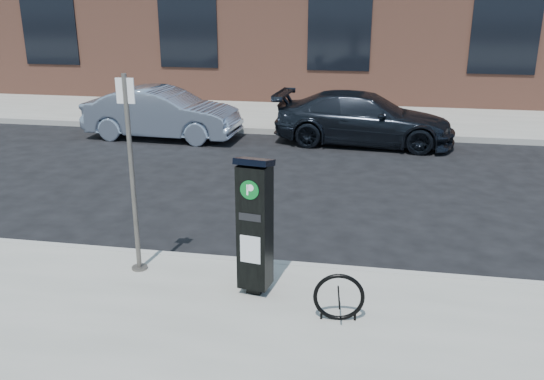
% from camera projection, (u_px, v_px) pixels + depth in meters
% --- Properties ---
extents(ground, '(120.00, 120.00, 0.00)m').
position_uv_depth(ground, '(271.00, 271.00, 7.83)').
color(ground, black).
rests_on(ground, ground).
extents(sidewalk_far, '(60.00, 12.00, 0.15)m').
position_uv_depth(sidewalk_far, '(341.00, 97.00, 20.86)').
color(sidewalk_far, gray).
rests_on(sidewalk_far, ground).
extents(curb_near, '(60.00, 0.12, 0.16)m').
position_uv_depth(curb_near, '(271.00, 267.00, 7.79)').
color(curb_near, '#9E9B93').
rests_on(curb_near, ground).
extents(curb_far, '(60.00, 0.12, 0.16)m').
position_uv_depth(curb_far, '(325.00, 134.00, 15.28)').
color(curb_far, '#9E9B93').
rests_on(curb_far, ground).
extents(parking_kiosk, '(0.44, 0.40, 1.71)m').
position_uv_depth(parking_kiosk, '(255.00, 225.00, 6.71)').
color(parking_kiosk, black).
rests_on(parking_kiosk, sidewalk_near).
extents(sign_pole, '(0.22, 0.20, 2.54)m').
position_uv_depth(sign_pole, '(132.00, 177.00, 7.16)').
color(sign_pole, '#615A55').
rests_on(sign_pole, sidewalk_near).
extents(bike_rack, '(0.57, 0.10, 0.57)m').
position_uv_depth(bike_rack, '(339.00, 297.00, 6.30)').
color(bike_rack, black).
rests_on(bike_rack, sidewalk_near).
extents(car_silver, '(4.05, 1.57, 1.32)m').
position_uv_depth(car_silver, '(162.00, 113.00, 14.92)').
color(car_silver, '#8694AA').
rests_on(car_silver, ground).
extents(car_dark, '(4.55, 2.12, 1.29)m').
position_uv_depth(car_dark, '(364.00, 119.00, 14.35)').
color(car_dark, black).
rests_on(car_dark, ground).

